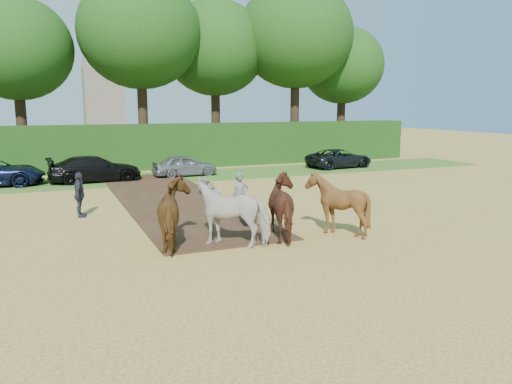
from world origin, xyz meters
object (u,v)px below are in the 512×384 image
at_px(church, 100,31).
at_px(parked_cars, 110,168).
at_px(plough_team, 261,208).
at_px(spectator_far, 80,195).

bearing_deg(church, parked_cars, -96.01).
xyz_separation_m(plough_team, church, (1.49, 55.90, 12.71)).
bearing_deg(church, plough_team, -91.53).
relative_size(spectator_far, church, 0.06).
distance_m(spectator_far, plough_team, 7.64).
xyz_separation_m(spectator_far, parked_cars, (2.25, 9.22, -0.16)).
relative_size(plough_team, church, 0.26).
bearing_deg(spectator_far, church, 2.90).
relative_size(plough_team, parked_cars, 0.23).
bearing_deg(plough_team, parked_cars, 100.69).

